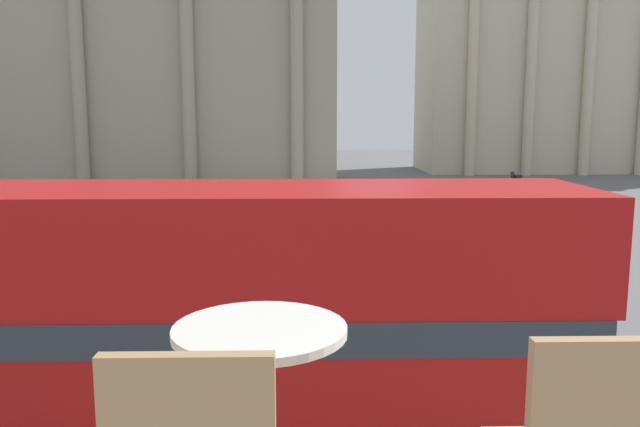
{
  "coord_description": "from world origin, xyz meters",
  "views": [
    {
      "loc": [
        1.08,
        -2.4,
        4.97
      ],
      "look_at": [
        1.49,
        15.6,
        2.24
      ],
      "focal_mm": 35.0,
      "sensor_mm": 36.0,
      "label": 1
    }
  ],
  "objects_px": {
    "plaza_building_right": "(591,50)",
    "double_decker_bus": "(188,317)",
    "plaza_building_left": "(151,18)",
    "car_black": "(517,229)",
    "pedestrian_yellow": "(439,197)",
    "traffic_light_near": "(125,252)",
    "traffic_light_mid": "(514,206)",
    "cafe_dining_table": "(261,380)",
    "pedestrian_blue": "(427,236)"
  },
  "relations": [
    {
      "from": "cafe_dining_table",
      "to": "traffic_light_mid",
      "type": "distance_m",
      "value": 19.18
    },
    {
      "from": "plaza_building_left",
      "to": "pedestrian_blue",
      "type": "relative_size",
      "value": 17.88
    },
    {
      "from": "car_black",
      "to": "pedestrian_blue",
      "type": "xyz_separation_m",
      "value": [
        -4.12,
        -2.68,
        0.21
      ]
    },
    {
      "from": "plaza_building_left",
      "to": "traffic_light_mid",
      "type": "xyz_separation_m",
      "value": [
        18.55,
        -29.73,
        -10.44
      ]
    },
    {
      "from": "car_black",
      "to": "traffic_light_near",
      "type": "bearing_deg",
      "value": 99.78
    },
    {
      "from": "traffic_light_near",
      "to": "car_black",
      "type": "distance_m",
      "value": 16.48
    },
    {
      "from": "car_black",
      "to": "pedestrian_blue",
      "type": "relative_size",
      "value": 2.62
    },
    {
      "from": "car_black",
      "to": "plaza_building_left",
      "type": "bearing_deg",
      "value": 6.02
    },
    {
      "from": "double_decker_bus",
      "to": "traffic_light_near",
      "type": "distance_m",
      "value": 5.22
    },
    {
      "from": "traffic_light_near",
      "to": "pedestrian_blue",
      "type": "bearing_deg",
      "value": 45.84
    },
    {
      "from": "double_decker_bus",
      "to": "pedestrian_yellow",
      "type": "xyz_separation_m",
      "value": [
        8.36,
        22.81,
        -1.21
      ]
    },
    {
      "from": "pedestrian_blue",
      "to": "pedestrian_yellow",
      "type": "height_order",
      "value": "pedestrian_yellow"
    },
    {
      "from": "plaza_building_right",
      "to": "traffic_light_mid",
      "type": "xyz_separation_m",
      "value": [
        -20.72,
        -41.02,
        -9.35
      ]
    },
    {
      "from": "traffic_light_near",
      "to": "pedestrian_yellow",
      "type": "bearing_deg",
      "value": 59.67
    },
    {
      "from": "plaza_building_right",
      "to": "traffic_light_mid",
      "type": "bearing_deg",
      "value": -116.8
    },
    {
      "from": "pedestrian_blue",
      "to": "plaza_building_right",
      "type": "bearing_deg",
      "value": -165.51
    },
    {
      "from": "cafe_dining_table",
      "to": "pedestrian_yellow",
      "type": "distance_m",
      "value": 30.03
    },
    {
      "from": "plaza_building_right",
      "to": "car_black",
      "type": "xyz_separation_m",
      "value": [
        -19.11,
        -36.84,
        -10.83
      ]
    },
    {
      "from": "traffic_light_mid",
      "to": "pedestrian_yellow",
      "type": "xyz_separation_m",
      "value": [
        -0.01,
        11.27,
        -1.12
      ]
    },
    {
      "from": "double_decker_bus",
      "to": "cafe_dining_table",
      "type": "bearing_deg",
      "value": -73.31
    },
    {
      "from": "double_decker_bus",
      "to": "pedestrian_blue",
      "type": "bearing_deg",
      "value": 69.3
    },
    {
      "from": "plaza_building_right",
      "to": "car_black",
      "type": "height_order",
      "value": "plaza_building_right"
    },
    {
      "from": "plaza_building_left",
      "to": "traffic_light_mid",
      "type": "relative_size",
      "value": 8.65
    },
    {
      "from": "plaza_building_right",
      "to": "traffic_light_near",
      "type": "bearing_deg",
      "value": -123.2
    },
    {
      "from": "double_decker_bus",
      "to": "plaza_building_right",
      "type": "bearing_deg",
      "value": 64.49
    },
    {
      "from": "plaza_building_left",
      "to": "car_black",
      "type": "bearing_deg",
      "value": -51.73
    },
    {
      "from": "cafe_dining_table",
      "to": "pedestrian_blue",
      "type": "height_order",
      "value": "cafe_dining_table"
    },
    {
      "from": "plaza_building_left",
      "to": "car_black",
      "type": "relative_size",
      "value": 6.81
    },
    {
      "from": "double_decker_bus",
      "to": "pedestrian_yellow",
      "type": "relative_size",
      "value": 5.97
    },
    {
      "from": "plaza_building_left",
      "to": "car_black",
      "type": "height_order",
      "value": "plaza_building_left"
    },
    {
      "from": "cafe_dining_table",
      "to": "pedestrian_yellow",
      "type": "height_order",
      "value": "cafe_dining_table"
    },
    {
      "from": "cafe_dining_table",
      "to": "traffic_light_mid",
      "type": "xyz_separation_m",
      "value": [
        6.89,
        17.8,
        -1.89
      ]
    },
    {
      "from": "cafe_dining_table",
      "to": "car_black",
      "type": "bearing_deg",
      "value": 68.87
    },
    {
      "from": "plaza_building_right",
      "to": "double_decker_bus",
      "type": "bearing_deg",
      "value": -118.95
    },
    {
      "from": "double_decker_bus",
      "to": "plaza_building_right",
      "type": "distance_m",
      "value": 60.78
    },
    {
      "from": "plaza_building_left",
      "to": "pedestrian_yellow",
      "type": "bearing_deg",
      "value": -44.86
    },
    {
      "from": "pedestrian_blue",
      "to": "pedestrian_yellow",
      "type": "bearing_deg",
      "value": -149.46
    },
    {
      "from": "traffic_light_near",
      "to": "car_black",
      "type": "bearing_deg",
      "value": 42.02
    },
    {
      "from": "pedestrian_yellow",
      "to": "car_black",
      "type": "bearing_deg",
      "value": -130.92
    },
    {
      "from": "double_decker_bus",
      "to": "plaza_building_left",
      "type": "height_order",
      "value": "plaza_building_left"
    },
    {
      "from": "plaza_building_right",
      "to": "traffic_light_mid",
      "type": "height_order",
      "value": "plaza_building_right"
    },
    {
      "from": "plaza_building_left",
      "to": "car_black",
      "type": "xyz_separation_m",
      "value": [
        20.16,
        -25.55,
        -11.92
      ]
    },
    {
      "from": "plaza_building_right",
      "to": "traffic_light_near",
      "type": "xyz_separation_m",
      "value": [
        -31.31,
        -47.83,
        -9.35
      ]
    },
    {
      "from": "traffic_light_mid",
      "to": "pedestrian_blue",
      "type": "relative_size",
      "value": 2.07
    },
    {
      "from": "cafe_dining_table",
      "to": "pedestrian_blue",
      "type": "xyz_separation_m",
      "value": [
        4.37,
        19.3,
        -3.16
      ]
    },
    {
      "from": "pedestrian_yellow",
      "to": "double_decker_bus",
      "type": "bearing_deg",
      "value": -163.83
    },
    {
      "from": "cafe_dining_table",
      "to": "double_decker_bus",
      "type": "bearing_deg",
      "value": 103.24
    },
    {
      "from": "plaza_building_right",
      "to": "pedestrian_yellow",
      "type": "distance_m",
      "value": 37.73
    },
    {
      "from": "double_decker_bus",
      "to": "traffic_light_near",
      "type": "bearing_deg",
      "value": 118.67
    },
    {
      "from": "double_decker_bus",
      "to": "traffic_light_near",
      "type": "relative_size",
      "value": 3.3
    }
  ]
}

